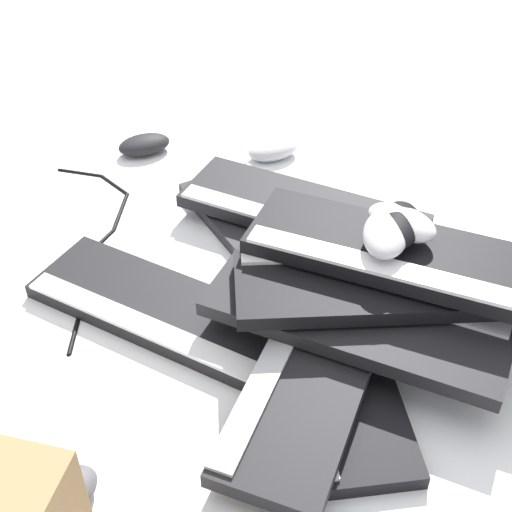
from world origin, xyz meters
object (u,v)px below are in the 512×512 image
at_px(keyboard_1, 162,310).
at_px(mouse_2, 273,149).
at_px(keyboard_2, 331,359).
at_px(mouse_5, 402,222).
at_px(keyboard_7, 396,253).
at_px(keyboard_4, 355,318).
at_px(mouse_1, 399,225).
at_px(keyboard_6, 384,282).
at_px(keyboard_0, 271,237).
at_px(mouse_4, 144,145).
at_px(keyboard_3, 313,368).
at_px(mouse_0, 58,499).
at_px(keyboard_5, 302,211).
at_px(mouse_3, 386,234).

bearing_deg(keyboard_1, mouse_2, -11.72).
xyz_separation_m(keyboard_2, mouse_5, (0.14, -0.08, 0.16)).
xyz_separation_m(keyboard_2, keyboard_7, (0.11, -0.08, 0.12)).
relative_size(keyboard_4, mouse_1, 4.22).
relative_size(keyboard_6, mouse_2, 4.20).
height_order(keyboard_1, keyboard_2, same).
distance_m(keyboard_0, mouse_4, 0.40).
bearing_deg(mouse_5, keyboard_1, 44.40).
relative_size(mouse_1, mouse_2, 1.00).
bearing_deg(keyboard_7, mouse_1, 2.92).
bearing_deg(keyboard_1, keyboard_3, -113.15).
height_order(keyboard_0, mouse_0, mouse_0).
height_order(mouse_1, mouse_4, mouse_1).
height_order(keyboard_0, keyboard_5, keyboard_5).
bearing_deg(keyboard_4, mouse_3, -20.09).
relative_size(keyboard_6, mouse_3, 4.20).
distance_m(keyboard_3, keyboard_4, 0.10).
bearing_deg(keyboard_6, mouse_2, 26.50).
distance_m(keyboard_1, keyboard_2, 0.28).
relative_size(keyboard_7, mouse_3, 4.20).
relative_size(mouse_1, mouse_5, 1.00).
bearing_deg(keyboard_1, mouse_0, 174.20).
height_order(keyboard_6, keyboard_7, keyboard_7).
bearing_deg(keyboard_3, mouse_0, 130.00).
height_order(mouse_1, mouse_2, mouse_1).
relative_size(keyboard_7, mouse_4, 4.20).
relative_size(keyboard_3, mouse_0, 4.19).
xyz_separation_m(keyboard_4, keyboard_5, (0.29, 0.11, -0.03)).
bearing_deg(mouse_0, mouse_3, 168.25).
height_order(keyboard_0, mouse_4, mouse_4).
bearing_deg(mouse_4, mouse_1, 109.91).
xyz_separation_m(keyboard_1, keyboard_4, (-0.03, -0.30, 0.06)).
relative_size(keyboard_4, mouse_0, 4.22).
bearing_deg(keyboard_5, mouse_0, 159.47).
relative_size(keyboard_2, keyboard_5, 1.00).
distance_m(mouse_1, mouse_4, 0.67).
height_order(keyboard_3, keyboard_6, keyboard_6).
distance_m(keyboard_1, keyboard_7, 0.38).
xyz_separation_m(mouse_3, mouse_4, (0.42, 0.50, -0.15)).
xyz_separation_m(keyboard_4, mouse_0, (-0.32, 0.34, -0.05)).
relative_size(keyboard_2, mouse_2, 4.22).
relative_size(mouse_4, mouse_5, 1.00).
xyz_separation_m(keyboard_3, mouse_4, (0.58, 0.42, -0.02)).
height_order(keyboard_3, mouse_1, mouse_1).
height_order(mouse_2, mouse_5, mouse_5).
bearing_deg(keyboard_2, mouse_4, 39.92).
bearing_deg(keyboard_0, keyboard_7, -126.96).
xyz_separation_m(keyboard_5, mouse_0, (-0.61, 0.23, -0.02)).
relative_size(keyboard_4, keyboard_6, 1.00).
distance_m(keyboard_4, mouse_3, 0.13).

